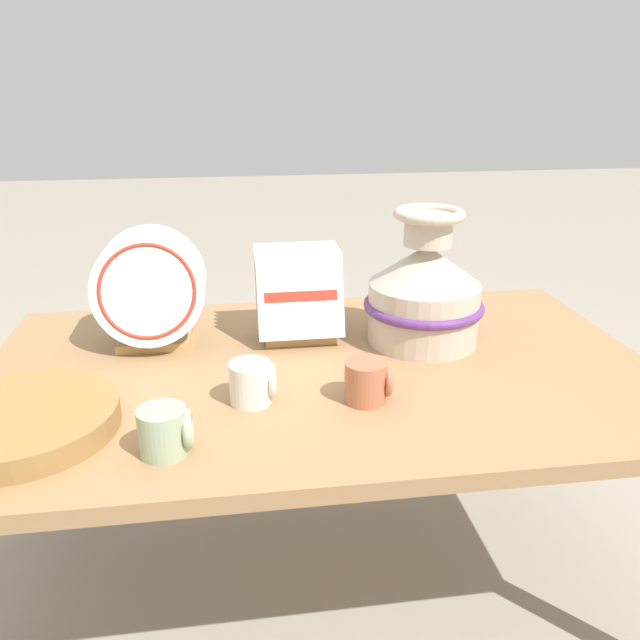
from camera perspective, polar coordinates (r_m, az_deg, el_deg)
name	(u,v)px	position (r m, az deg, el deg)	size (l,w,h in m)	color
ground_plane	(320,574)	(1.74, 0.00, -22.24)	(14.00, 14.00, 0.00)	gray
display_table	(320,388)	(1.42, 0.00, -6.28)	(1.49, 0.88, 0.60)	#9E754C
ceramic_vase	(424,290)	(1.50, 9.52, 2.72)	(0.29, 0.29, 0.32)	beige
dish_rack_round_plates	(150,295)	(1.51, -15.25, 2.20)	(0.26, 0.19, 0.27)	tan
dish_rack_square_plates	(298,300)	(1.52, -1.98, 1.82)	(0.20, 0.17, 0.22)	tan
wicker_charger_stack	(22,421)	(1.27, -25.62, -8.29)	(0.34, 0.34, 0.04)	olive
mug_sage_glaze	(166,431)	(1.11, -13.92, -9.83)	(0.09, 0.08, 0.08)	#9EB28E
mug_terracotta_glaze	(368,381)	(1.24, 4.38, -5.62)	(0.09, 0.08, 0.08)	#B76647
mug_cream_glaze	(253,382)	(1.24, -6.16, -5.70)	(0.09, 0.08, 0.08)	silver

